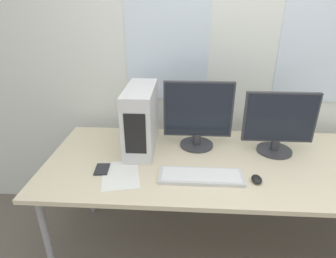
{
  "coord_description": "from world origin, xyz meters",
  "views": [
    {
      "loc": [
        -0.42,
        -1.09,
        1.7
      ],
      "look_at": [
        -0.51,
        0.45,
        0.99
      ],
      "focal_mm": 30.0,
      "sensor_mm": 36.0,
      "label": 1
    }
  ],
  "objects_px": {
    "monitor_main": "(198,115)",
    "cell_phone": "(102,169)",
    "pc_tower": "(141,119)",
    "mouse": "(257,179)",
    "monitor_right_near": "(279,123)",
    "keyboard": "(201,176)"
  },
  "relations": [
    {
      "from": "monitor_main",
      "to": "cell_phone",
      "type": "xyz_separation_m",
      "value": [
        -0.57,
        -0.34,
        -0.22
      ]
    },
    {
      "from": "pc_tower",
      "to": "cell_phone",
      "type": "height_order",
      "value": "pc_tower"
    },
    {
      "from": "monitor_main",
      "to": "mouse",
      "type": "xyz_separation_m",
      "value": [
        0.32,
        -0.41,
        -0.21
      ]
    },
    {
      "from": "cell_phone",
      "to": "monitor_right_near",
      "type": "bearing_deg",
      "value": 9.91
    },
    {
      "from": "cell_phone",
      "to": "keyboard",
      "type": "bearing_deg",
      "value": -9.54
    },
    {
      "from": "monitor_right_near",
      "to": "cell_phone",
      "type": "distance_m",
      "value": 1.15
    },
    {
      "from": "monitor_main",
      "to": "keyboard",
      "type": "relative_size",
      "value": 0.95
    },
    {
      "from": "cell_phone",
      "to": "mouse",
      "type": "bearing_deg",
      "value": -9.05
    },
    {
      "from": "monitor_main",
      "to": "mouse",
      "type": "distance_m",
      "value": 0.56
    },
    {
      "from": "monitor_right_near",
      "to": "mouse",
      "type": "bearing_deg",
      "value": -118.66
    },
    {
      "from": "pc_tower",
      "to": "mouse",
      "type": "relative_size",
      "value": 5.49
    },
    {
      "from": "monitor_main",
      "to": "monitor_right_near",
      "type": "height_order",
      "value": "monitor_main"
    },
    {
      "from": "pc_tower",
      "to": "monitor_main",
      "type": "relative_size",
      "value": 1.01
    },
    {
      "from": "monitor_right_near",
      "to": "monitor_main",
      "type": "bearing_deg",
      "value": 174.3
    },
    {
      "from": "monitor_main",
      "to": "keyboard",
      "type": "xyz_separation_m",
      "value": [
        0.01,
        -0.39,
        -0.22
      ]
    },
    {
      "from": "monitor_right_near",
      "to": "cell_phone",
      "type": "height_order",
      "value": "monitor_right_near"
    },
    {
      "from": "monitor_main",
      "to": "mouse",
      "type": "relative_size",
      "value": 5.42
    },
    {
      "from": "monitor_main",
      "to": "monitor_right_near",
      "type": "bearing_deg",
      "value": -5.7
    },
    {
      "from": "mouse",
      "to": "cell_phone",
      "type": "bearing_deg",
      "value": 175.96
    },
    {
      "from": "monitor_right_near",
      "to": "pc_tower",
      "type": "bearing_deg",
      "value": 179.7
    },
    {
      "from": "monitor_main",
      "to": "mouse",
      "type": "height_order",
      "value": "monitor_main"
    },
    {
      "from": "pc_tower",
      "to": "mouse",
      "type": "height_order",
      "value": "pc_tower"
    }
  ]
}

